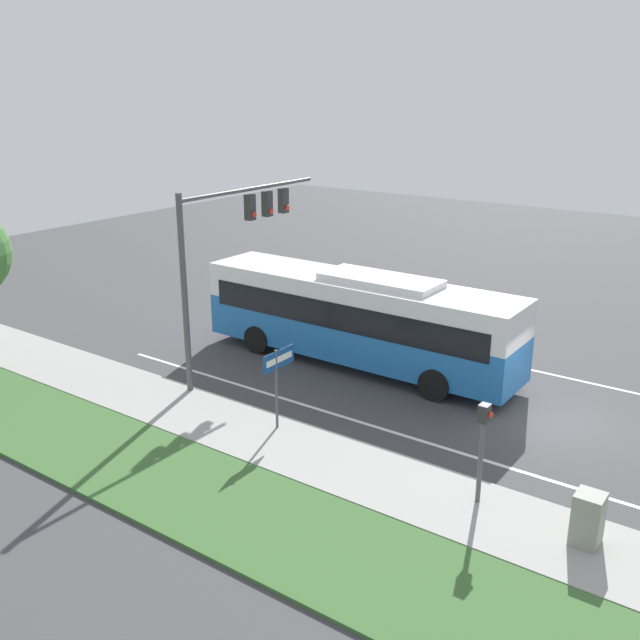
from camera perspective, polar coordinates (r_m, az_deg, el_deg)
ground_plane at (r=23.35m, az=18.39°, el=-7.65°), size 80.00×80.00×0.00m
sidewalk at (r=18.14m, az=12.20°, el=-14.77°), size 2.80×80.00×0.12m
grass_verge at (r=15.76m, az=7.19°, el=-20.22°), size 3.60×80.00×0.10m
lane_divider_near at (r=20.27m, az=15.21°, el=-11.43°), size 0.14×30.00×0.01m
lane_divider_far at (r=26.56m, az=20.77°, el=-4.73°), size 0.14×30.00×0.01m
bus at (r=25.86m, az=3.06°, el=0.42°), size 2.74×12.19×3.50m
signal_gantry at (r=24.59m, az=-7.02°, el=6.62°), size 6.91×0.41×6.69m
pedestrian_signal at (r=17.60m, az=12.88°, el=-9.11°), size 0.28×0.34×2.71m
street_sign at (r=20.90m, az=-3.38°, el=-4.18°), size 1.38×0.08×2.58m
utility_cabinet at (r=17.32m, az=20.63°, el=-14.68°), size 0.62×0.62×1.24m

